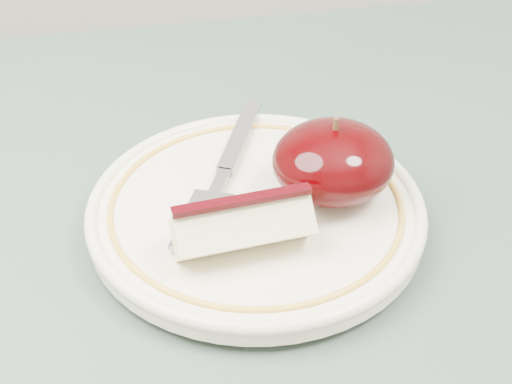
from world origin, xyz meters
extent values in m
cube|color=#415049|center=(0.00, 0.00, 0.73)|extent=(0.90, 0.90, 0.04)
cylinder|color=#F5EACD|center=(-0.04, 0.12, 0.75)|extent=(0.12, 0.12, 0.01)
cylinder|color=#F5EACD|center=(-0.04, 0.12, 0.76)|extent=(0.22, 0.22, 0.01)
torus|color=#F5EACD|center=(-0.04, 0.12, 0.77)|extent=(0.22, 0.22, 0.01)
torus|color=gold|center=(-0.04, 0.12, 0.77)|extent=(0.19, 0.19, 0.00)
ellipsoid|color=black|center=(0.01, 0.12, 0.79)|extent=(0.08, 0.08, 0.05)
cylinder|color=#472D19|center=(0.01, 0.12, 0.82)|extent=(0.00, 0.00, 0.01)
cube|color=beige|center=(-0.06, 0.08, 0.79)|extent=(0.09, 0.04, 0.04)
cube|color=black|center=(-0.06, 0.08, 0.81)|extent=(0.08, 0.01, 0.00)
cube|color=#93969B|center=(-0.04, 0.19, 0.77)|extent=(0.05, 0.09, 0.00)
cube|color=#93969B|center=(-0.06, 0.14, 0.77)|extent=(0.02, 0.03, 0.00)
cube|color=#93969B|center=(-0.07, 0.12, 0.77)|extent=(0.03, 0.03, 0.00)
cube|color=#93969B|center=(-0.07, 0.09, 0.77)|extent=(0.02, 0.04, 0.00)
cube|color=#93969B|center=(-0.08, 0.09, 0.77)|extent=(0.02, 0.04, 0.00)
cube|color=#93969B|center=(-0.08, 0.09, 0.77)|extent=(0.02, 0.04, 0.00)
cube|color=#93969B|center=(-0.09, 0.10, 0.77)|extent=(0.02, 0.04, 0.00)
camera|label=1|loc=(-0.11, -0.24, 1.06)|focal=50.00mm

